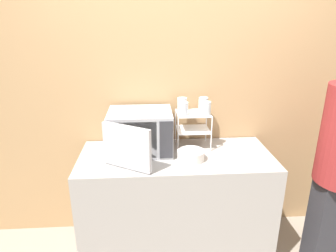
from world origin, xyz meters
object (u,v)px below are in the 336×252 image
dish_rack (193,122)px  glass_back_left (182,104)px  glass_front_right (206,108)px  bowl (191,155)px  glass_front_left (183,109)px  glass_back_right (203,104)px  microwave (140,132)px

dish_rack → glass_back_left: size_ratio=2.75×
glass_front_right → glass_back_left: same height
glass_front_right → bowl: bearing=-125.7°
glass_front_left → glass_back_right: size_ratio=1.00×
dish_rack → bowl: dish_rack is taller
microwave → glass_front_right: (0.53, 0.01, 0.18)m
microwave → glass_back_right: (0.53, 0.15, 0.18)m
glass_back_left → glass_front_left: bearing=-92.9°
dish_rack → glass_front_right: 0.18m
glass_back_left → glass_front_right: bearing=-37.7°
dish_rack → glass_back_left: (-0.09, 0.07, 0.14)m
glass_back_left → bowl: glass_back_left is taller
dish_rack → glass_back_right: bearing=36.5°
microwave → glass_back_left: 0.42m
microwave → dish_rack: microwave is taller
glass_front_left → bowl: 0.37m
glass_front_left → glass_back_left: size_ratio=1.00×
glass_front_right → dish_rack: bearing=143.4°
dish_rack → glass_front_right: size_ratio=2.75×
glass_front_left → dish_rack: bearing=36.0°
glass_back_right → bowl: size_ratio=0.52×
glass_front_left → glass_back_right: 0.23m
bowl → glass_back_right: bearing=66.4°
dish_rack → glass_back_right: 0.18m
microwave → glass_back_left: (0.35, 0.15, 0.18)m
glass_front_left → glass_front_right: size_ratio=1.00×
glass_front_left → glass_back_right: (0.18, 0.14, 0.00)m
glass_front_left → glass_back_right: bearing=36.2°
glass_front_right → bowl: size_ratio=0.52×
microwave → bowl: 0.45m
microwave → glass_back_right: size_ratio=5.78×
dish_rack → bowl: size_ratio=1.43×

